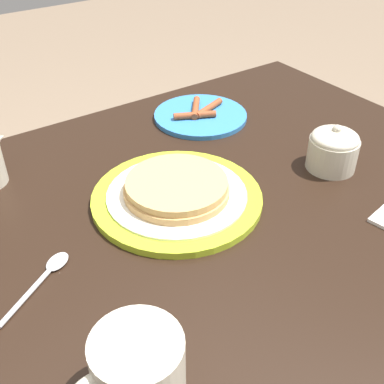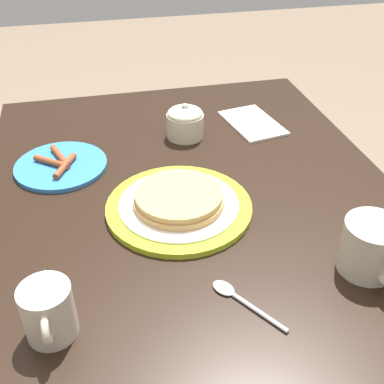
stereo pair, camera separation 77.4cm
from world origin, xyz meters
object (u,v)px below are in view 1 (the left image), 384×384
(coffee_mug, at_px, (136,372))
(side_plate_bacon, at_px, (200,115))
(spoon, at_px, (46,274))
(pancake_plate, at_px, (177,193))
(sugar_bowl, at_px, (333,149))

(coffee_mug, bearing_deg, side_plate_bacon, -131.45)
(coffee_mug, relative_size, spoon, 1.01)
(side_plate_bacon, relative_size, spoon, 1.56)
(spoon, bearing_deg, coffee_mug, 93.63)
(side_plate_bacon, xyz_separation_m, coffee_mug, (0.43, 0.48, 0.04))
(side_plate_bacon, distance_m, coffee_mug, 0.65)
(pancake_plate, bearing_deg, coffee_mug, 49.91)
(pancake_plate, height_order, spoon, pancake_plate)
(pancake_plate, xyz_separation_m, sugar_bowl, (-0.28, 0.07, 0.02))
(side_plate_bacon, distance_m, spoon, 0.51)
(pancake_plate, distance_m, spoon, 0.24)
(spoon, bearing_deg, sugar_bowl, 176.40)
(pancake_plate, relative_size, coffee_mug, 2.18)
(spoon, bearing_deg, pancake_plate, -170.31)
(sugar_bowl, height_order, spoon, sugar_bowl)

